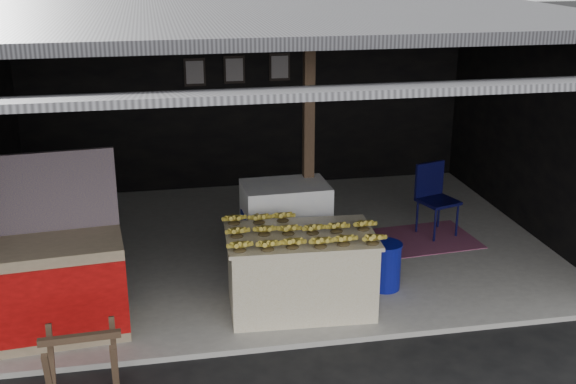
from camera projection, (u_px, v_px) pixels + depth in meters
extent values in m
plane|color=black|center=(319.00, 347.00, 7.08)|extent=(80.00, 80.00, 0.00)
cube|color=gray|center=(275.00, 245.00, 9.39)|extent=(7.00, 5.00, 0.06)
cube|color=black|center=(247.00, 95.00, 11.23)|extent=(7.00, 0.15, 2.90)
cube|color=black|center=(535.00, 122.00, 9.53)|extent=(0.15, 5.00, 2.90)
cube|color=#232326|center=(274.00, 15.00, 8.43)|extent=(7.20, 5.20, 0.12)
cube|color=#232326|center=(353.00, 90.00, 5.31)|extent=(7.40, 2.47, 0.48)
cube|color=#4C3526|center=(308.00, 148.00, 8.41)|extent=(0.12, 0.12, 2.85)
cube|color=silver|center=(300.00, 273.00, 7.59)|extent=(1.53, 0.97, 0.81)
cube|color=silver|center=(301.00, 236.00, 7.45)|extent=(1.59, 1.03, 0.04)
cube|color=white|center=(285.00, 228.00, 8.42)|extent=(0.99, 0.68, 1.08)
cube|color=navy|center=(291.00, 235.00, 8.09)|extent=(0.76, 0.04, 0.33)
cube|color=#B21414|center=(291.00, 265.00, 8.21)|extent=(0.49, 0.03, 0.11)
cube|color=#998466|center=(35.00, 291.00, 7.02)|extent=(1.79, 0.91, 0.97)
cube|color=red|center=(29.00, 310.00, 6.66)|extent=(1.73, 0.18, 0.76)
cube|color=white|center=(29.00, 310.00, 6.65)|extent=(0.59, 0.06, 0.19)
cube|color=#1B1A50|center=(29.00, 194.00, 7.03)|extent=(1.73, 0.21, 0.81)
cube|color=#4C3526|center=(49.00, 382.00, 5.94)|extent=(0.06, 0.25, 0.65)
cube|color=#4C3526|center=(115.00, 374.00, 6.06)|extent=(0.06, 0.25, 0.65)
cube|color=#4C3526|center=(52.00, 362.00, 6.23)|extent=(0.06, 0.25, 0.65)
cube|color=#4C3526|center=(114.00, 354.00, 6.35)|extent=(0.06, 0.25, 0.65)
cube|color=#4C3526|center=(80.00, 338.00, 6.05)|extent=(0.68, 0.10, 0.06)
cylinder|color=navy|center=(385.00, 267.00, 8.08)|extent=(0.35, 0.35, 0.51)
cylinder|color=#090932|center=(435.00, 225.00, 9.34)|extent=(0.03, 0.03, 0.47)
cylinder|color=#090932|center=(457.00, 220.00, 9.50)|extent=(0.03, 0.03, 0.47)
cylinder|color=#090932|center=(417.00, 216.00, 9.65)|extent=(0.03, 0.03, 0.47)
cylinder|color=#090932|center=(439.00, 211.00, 9.81)|extent=(0.03, 0.03, 0.47)
cube|color=#090932|center=(438.00, 201.00, 9.50)|extent=(0.57, 0.57, 0.04)
cube|color=#090932|center=(429.00, 180.00, 9.59)|extent=(0.44, 0.17, 0.48)
cube|color=maroon|center=(417.00, 239.00, 9.48)|extent=(1.58, 1.12, 0.01)
cube|color=black|center=(195.00, 72.00, 10.86)|extent=(0.32, 0.03, 0.42)
cube|color=#4C4C59|center=(195.00, 72.00, 10.84)|extent=(0.26, 0.02, 0.34)
cube|color=black|center=(234.00, 70.00, 10.96)|extent=(0.32, 0.03, 0.42)
cube|color=#4C4C59|center=(234.00, 70.00, 10.94)|extent=(0.26, 0.02, 0.34)
cube|color=black|center=(280.00, 67.00, 11.08)|extent=(0.32, 0.03, 0.42)
cube|color=#4C4C59|center=(280.00, 67.00, 11.06)|extent=(0.26, 0.02, 0.34)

